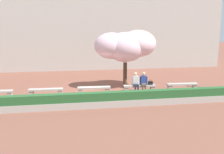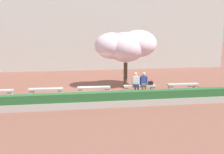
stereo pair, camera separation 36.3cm
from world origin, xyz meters
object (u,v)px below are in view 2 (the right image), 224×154
stone_bench_center (94,89)px  person_seated_left (136,82)px  stone_bench_near_west (46,91)px  person_seated_right (144,81)px  cherry_tree_main (126,46)px  stone_bench_near_east (140,87)px  stone_bench_east_end (183,86)px  handbag (151,83)px

stone_bench_center → person_seated_left: bearing=-1.1°
stone_bench_near_west → person_seated_right: person_seated_right is taller
stone_bench_center → cherry_tree_main: (2.34, 1.38, 2.59)m
stone_bench_near_west → stone_bench_near_east: same height
person_seated_right → cherry_tree_main: cherry_tree_main is taller
stone_bench_near_west → stone_bench_near_east: 5.89m
cherry_tree_main → stone_bench_east_end: bearing=-21.3°
stone_bench_near_east → person_seated_right: bearing=-11.6°
stone_bench_near_west → stone_bench_center: size_ratio=1.00×
stone_bench_near_east → handbag: size_ratio=6.12×
stone_bench_near_east → cherry_tree_main: 2.99m
stone_bench_center → handbag: (3.66, -0.03, 0.27)m
stone_bench_near_east → stone_bench_center: bearing=180.0°
stone_bench_center → stone_bench_near_east: size_ratio=1.00×
stone_bench_east_end → stone_bench_near_east: bearing=180.0°
stone_bench_center → person_seated_right: person_seated_right is taller
person_seated_left → person_seated_right: bearing=0.1°
stone_bench_near_west → cherry_tree_main: cherry_tree_main is taller
cherry_tree_main → stone_bench_near_west: bearing=-165.3°
stone_bench_near_east → person_seated_right: (0.26, -0.05, 0.39)m
stone_bench_near_east → stone_bench_near_west: bearing=180.0°
stone_bench_near_west → person_seated_right: bearing=-0.5°
person_seated_right → cherry_tree_main: bearing=120.8°
stone_bench_center → person_seated_left: (2.67, -0.05, 0.39)m
stone_bench_center → handbag: size_ratio=6.12×
stone_bench_east_end → cherry_tree_main: (-3.55, 1.38, 2.59)m
person_seated_left → cherry_tree_main: (-0.33, 1.44, 2.20)m
stone_bench_near_east → handbag: 0.77m
person_seated_right → handbag: size_ratio=3.81×
stone_bench_center → cherry_tree_main: bearing=30.5°
handbag → stone_bench_near_west: bearing=179.7°
person_seated_left → person_seated_right: 0.53m
stone_bench_near_west → stone_bench_center: (2.94, 0.00, 0.00)m
handbag → cherry_tree_main: bearing=133.0°
stone_bench_near_west → person_seated_right: 6.16m
stone_bench_east_end → cherry_tree_main: bearing=158.7°
person_seated_left → person_seated_right: same height
person_seated_right → handbag: (0.46, 0.02, -0.12)m
stone_bench_center → stone_bench_near_east: (2.94, 0.00, 0.00)m
stone_bench_near_east → handbag: bearing=-2.4°
stone_bench_near_west → stone_bench_east_end: (8.83, 0.00, 0.00)m
stone_bench_center → person_seated_right: bearing=-0.9°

